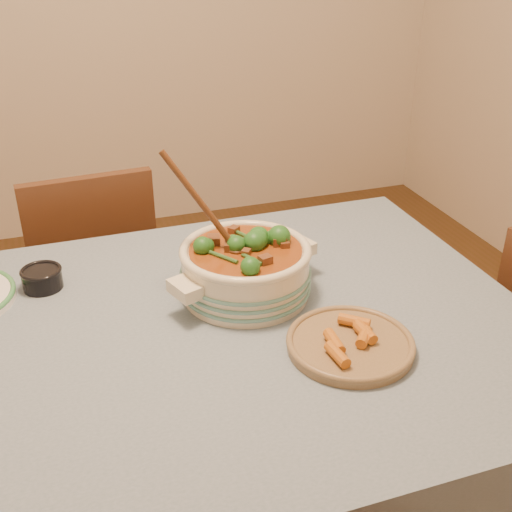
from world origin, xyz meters
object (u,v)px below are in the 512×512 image
at_px(dining_table, 163,372).
at_px(stew_casserole, 245,265).
at_px(condiment_bowl, 42,277).
at_px(chair_far, 93,270).
at_px(fried_plate, 350,342).

xyz_separation_m(dining_table, stew_casserole, (0.23, 0.11, 0.17)).
height_order(stew_casserole, condiment_bowl, stew_casserole).
distance_m(condiment_bowl, chair_far, 0.63).
bearing_deg(chair_far, condiment_bowl, 71.15).
bearing_deg(condiment_bowl, dining_table, -52.87).
relative_size(dining_table, chair_far, 1.94).
distance_m(stew_casserole, condiment_bowl, 0.50).
xyz_separation_m(condiment_bowl, chair_far, (0.15, 0.54, -0.30)).
bearing_deg(dining_table, stew_casserole, 26.39).
distance_m(dining_table, condiment_bowl, 0.40).
bearing_deg(fried_plate, dining_table, 155.81).
height_order(condiment_bowl, chair_far, chair_far).
xyz_separation_m(fried_plate, chair_far, (-0.45, 1.01, -0.28)).
distance_m(stew_casserole, chair_far, 0.86).
bearing_deg(condiment_bowl, fried_plate, -37.99).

